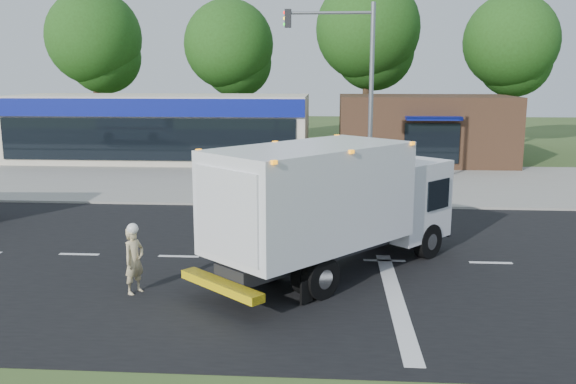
% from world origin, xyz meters
% --- Properties ---
extents(ground, '(120.00, 120.00, 0.00)m').
position_xyz_m(ground, '(0.00, 0.00, 0.00)').
color(ground, '#385123').
rests_on(ground, ground).
extents(road_asphalt, '(60.00, 14.00, 0.02)m').
position_xyz_m(road_asphalt, '(0.00, 0.00, 0.00)').
color(road_asphalt, black).
rests_on(road_asphalt, ground).
extents(sidewalk, '(60.00, 2.40, 0.12)m').
position_xyz_m(sidewalk, '(0.00, 8.20, 0.06)').
color(sidewalk, gray).
rests_on(sidewalk, ground).
extents(parking_apron, '(60.00, 9.00, 0.02)m').
position_xyz_m(parking_apron, '(0.00, 14.00, 0.01)').
color(parking_apron, gray).
rests_on(parking_apron, ground).
extents(lane_markings, '(55.20, 7.00, 0.01)m').
position_xyz_m(lane_markings, '(1.35, -1.35, 0.02)').
color(lane_markings, silver).
rests_on(lane_markings, road_asphalt).
extents(ems_box_truck, '(7.16, 7.58, 3.54)m').
position_xyz_m(ems_box_truck, '(1.50, -1.16, 2.04)').
color(ems_box_truck, black).
rests_on(ems_box_truck, ground).
extents(emergency_worker, '(0.62, 0.72, 1.76)m').
position_xyz_m(emergency_worker, '(-3.32, -3.02, 0.87)').
color(emergency_worker, '#CCB888').
rests_on(emergency_worker, ground).
extents(retail_strip_mall, '(18.00, 6.20, 4.00)m').
position_xyz_m(retail_strip_mall, '(-9.00, 19.93, 2.01)').
color(retail_strip_mall, beige).
rests_on(retail_strip_mall, ground).
extents(brown_storefront, '(10.00, 6.70, 4.00)m').
position_xyz_m(brown_storefront, '(7.00, 19.98, 2.00)').
color(brown_storefront, '#382316').
rests_on(brown_storefront, ground).
extents(traffic_signal_pole, '(3.51, 0.25, 8.00)m').
position_xyz_m(traffic_signal_pole, '(2.35, 7.60, 4.92)').
color(traffic_signal_pole, gray).
rests_on(traffic_signal_pole, ground).
extents(background_trees, '(36.77, 7.39, 12.10)m').
position_xyz_m(background_trees, '(-0.85, 28.16, 7.38)').
color(background_trees, '#332114').
rests_on(background_trees, ground).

